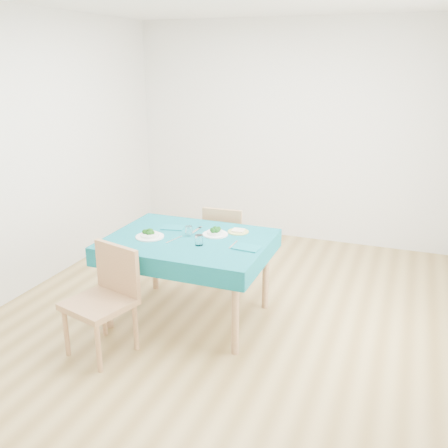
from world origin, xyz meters
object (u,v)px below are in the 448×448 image
(chair_near, at_px, (97,287))
(bowl_near, at_px, (150,233))
(table, at_px, (190,278))
(chair_far, at_px, (227,238))
(bowl_far, at_px, (215,231))
(side_plate, at_px, (238,232))

(chair_near, bearing_deg, bowl_near, 97.49)
(table, relative_size, chair_far, 1.39)
(chair_near, distance_m, bowl_far, 1.13)
(table, height_order, side_plate, side_plate)
(chair_far, xyz_separation_m, bowl_far, (0.13, -0.65, 0.30))
(chair_near, bearing_deg, table, 77.19)
(bowl_far, relative_size, side_plate, 1.19)
(table, bearing_deg, bowl_far, 40.17)
(chair_far, relative_size, side_plate, 5.26)
(bowl_near, bearing_deg, bowl_far, 27.14)
(side_plate, bearing_deg, table, -139.40)
(table, relative_size, bowl_near, 5.59)
(chair_far, bearing_deg, bowl_far, 98.15)
(bowl_near, relative_size, bowl_far, 1.11)
(chair_near, xyz_separation_m, side_plate, (0.76, 1.07, 0.19))
(chair_far, xyz_separation_m, bowl_near, (-0.37, -0.91, 0.30))
(table, distance_m, bowl_near, 0.54)
(chair_far, xyz_separation_m, side_plate, (0.29, -0.51, 0.27))
(side_plate, bearing_deg, chair_near, -125.30)
(bowl_near, bearing_deg, side_plate, 30.96)
(table, relative_size, bowl_far, 6.18)
(chair_near, xyz_separation_m, bowl_far, (0.60, 0.93, 0.22))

